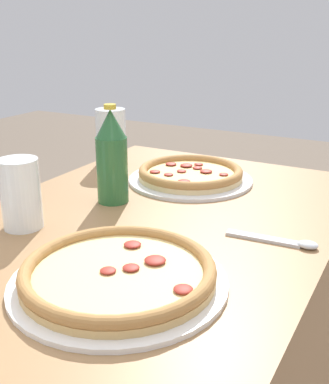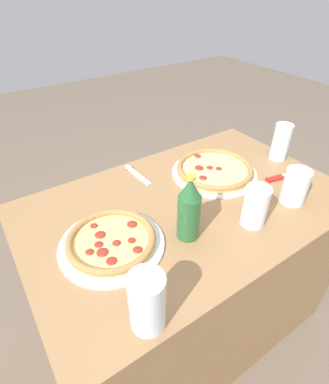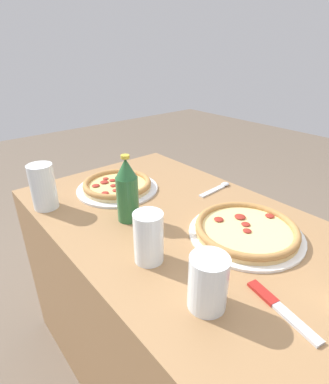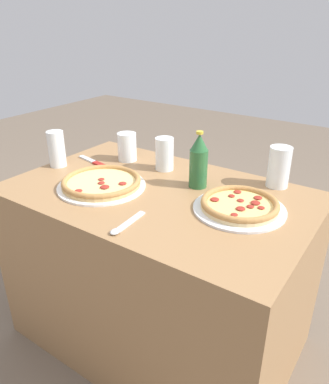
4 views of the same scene
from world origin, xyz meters
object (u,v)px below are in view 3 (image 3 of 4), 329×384
(glass_water, at_px, (208,284))
(beer_bottle, at_px, (127,190))
(pizza_margherita, at_px, (246,230))
(spoon, at_px, (218,188))
(pizza_veggie, at_px, (117,185))
(glass_mango_juice, at_px, (44,189))
(knife, at_px, (279,307))
(glass_cola, at_px, (149,240))

(glass_water, height_order, beer_bottle, beer_bottle)
(pizza_margherita, height_order, spoon, pizza_margherita)
(pizza_veggie, relative_size, glass_mango_juice, 1.99)
(pizza_veggie, xyz_separation_m, knife, (-0.72, 0.05, -0.01))
(beer_bottle, bearing_deg, glass_mango_juice, 35.03)
(glass_cola, distance_m, glass_water, 0.20)
(pizza_veggie, height_order, glass_mango_juice, glass_mango_juice)
(knife, bearing_deg, glass_water, 46.06)
(pizza_margherita, xyz_separation_m, spoon, (0.26, -0.18, -0.01))
(pizza_margherita, xyz_separation_m, glass_mango_juice, (0.54, 0.38, 0.05))
(pizza_margherita, xyz_separation_m, knife, (-0.21, 0.17, -0.01))
(glass_mango_juice, bearing_deg, beer_bottle, -144.97)
(glass_cola, xyz_separation_m, knife, (-0.30, -0.11, -0.06))
(glass_water, distance_m, knife, 0.16)
(glass_mango_juice, xyz_separation_m, spoon, (-0.28, -0.56, -0.06))
(glass_water, bearing_deg, glass_mango_juice, 9.04)
(beer_bottle, bearing_deg, glass_cola, 160.42)
(glass_cola, bearing_deg, spoon, -70.18)
(glass_water, relative_size, knife, 0.67)
(beer_bottle, height_order, spoon, beer_bottle)
(glass_mango_juice, distance_m, spoon, 0.63)
(pizza_margherita, distance_m, glass_mango_juice, 0.67)
(glass_cola, bearing_deg, glass_water, -179.34)
(glass_water, bearing_deg, beer_bottle, -9.83)
(glass_cola, xyz_separation_m, spoon, (0.17, -0.46, -0.06))
(pizza_veggie, relative_size, knife, 1.67)
(pizza_margherita, xyz_separation_m, glass_water, (-0.11, 0.28, 0.04))
(pizza_margherita, distance_m, glass_water, 0.30)
(knife, distance_m, spoon, 0.59)
(glass_water, xyz_separation_m, spoon, (0.37, -0.46, -0.05))
(glass_water, xyz_separation_m, beer_bottle, (0.40, -0.07, 0.04))
(spoon, bearing_deg, glass_water, 128.50)
(pizza_veggie, xyz_separation_m, glass_cola, (-0.41, 0.16, 0.04))
(glass_mango_juice, distance_m, beer_bottle, 0.30)
(spoon, bearing_deg, pizza_veggie, 50.83)
(glass_mango_juice, bearing_deg, glass_water, -170.96)
(glass_water, xyz_separation_m, knife, (-0.11, -0.11, -0.05))
(glass_cola, height_order, knife, glass_cola)
(knife, bearing_deg, glass_cola, 20.14)
(beer_bottle, xyz_separation_m, knife, (-0.51, -0.04, -0.10))
(beer_bottle, relative_size, spoon, 1.28)
(pizza_veggie, distance_m, beer_bottle, 0.24)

